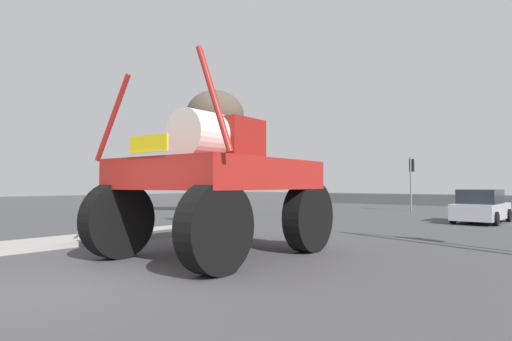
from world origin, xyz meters
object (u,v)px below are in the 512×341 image
Objects in this scene: oversize_sprayer at (217,182)px; bare_tree_left at (215,116)px; sedan_ahead at (481,207)px; traffic_signal_near_left at (203,169)px; traffic_signal_far_left at (411,172)px.

oversize_sprayer is 0.75× the size of bare_tree_left.
traffic_signal_near_left reaches higher than sedan_ahead.
traffic_signal_far_left is 0.48× the size of bare_tree_left.
sedan_ahead is 0.56× the size of bare_tree_left.
traffic_signal_far_left is (-5.50, 6.71, 1.87)m from sedan_ahead.
bare_tree_left reaches higher than sedan_ahead.
oversize_sprayer is at bearing -83.15° from traffic_signal_far_left.
oversize_sprayer is 1.33× the size of sedan_ahead.
sedan_ahead is at bearing -50.65° from traffic_signal_far_left.
bare_tree_left is (-4.30, 5.03, 3.39)m from traffic_signal_near_left.
bare_tree_left is (-13.42, -3.73, 5.11)m from sedan_ahead.
traffic_signal_near_left is 0.95× the size of traffic_signal_far_left.
bare_tree_left reaches higher than traffic_signal_near_left.
oversize_sprayer is at bearing 168.84° from sedan_ahead.
sedan_ahead is 12.76m from traffic_signal_near_left.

